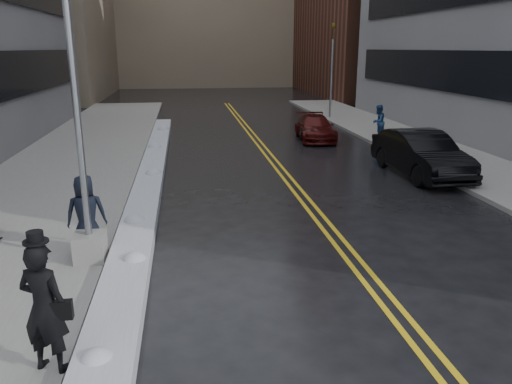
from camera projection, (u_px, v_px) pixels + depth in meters
name	position (u px, v px, depth m)	size (l,w,h in m)	color
ground	(253.00, 299.00, 9.51)	(160.00, 160.00, 0.00)	black
sidewalk_west	(60.00, 177.00, 18.21)	(5.50, 50.00, 0.15)	gray
sidewalk_east	(462.00, 163.00, 20.36)	(4.00, 50.00, 0.15)	gray
lane_line_left	(278.00, 171.00, 19.33)	(0.12, 50.00, 0.01)	gold
lane_line_right	(285.00, 171.00, 19.38)	(0.12, 50.00, 0.01)	gold
snow_ridge	(148.00, 185.00, 16.73)	(0.90, 30.00, 0.34)	silver
lamppost	(81.00, 153.00, 10.26)	(0.65, 0.65, 7.62)	gray
fire_hydrant	(440.00, 153.00, 20.09)	(0.26, 0.26, 0.73)	maroon
traffic_signal	(332.00, 67.00, 32.54)	(0.16, 0.20, 6.00)	gray
pedestrian_fedora	(44.00, 308.00, 6.96)	(0.71, 0.47, 1.95)	black
pedestrian_c	(86.00, 214.00, 11.15)	(0.87, 0.57, 1.79)	black
pedestrian_east	(378.00, 122.00, 25.27)	(0.83, 0.65, 1.71)	navy
car_black	(421.00, 154.00, 18.44)	(1.77, 5.08, 1.67)	black
car_maroon	(315.00, 128.00, 25.83)	(1.75, 4.30, 1.25)	#3E0A0A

